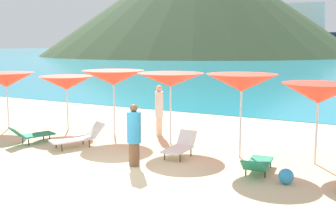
% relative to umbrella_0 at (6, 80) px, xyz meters
% --- Properties ---
extents(ground_plane, '(50.00, 100.00, 0.30)m').
position_rel_umbrella_0_xyz_m(ground_plane, '(6.75, 7.20, -2.02)').
color(ground_plane, beige).
extents(headland_hill, '(99.03, 99.03, 34.63)m').
position_rel_umbrella_0_xyz_m(headland_hill, '(-40.81, 111.00, 15.44)').
color(headland_hill, '#384C2D').
rests_on(headland_hill, ground_plane).
extents(umbrella_0, '(2.09, 2.09, 2.15)m').
position_rel_umbrella_0_xyz_m(umbrella_0, '(0.00, 0.00, 0.00)').
color(umbrella_0, silver).
rests_on(umbrella_0, ground_plane).
extents(umbrella_1, '(2.07, 2.07, 2.04)m').
position_rel_umbrella_0_xyz_m(umbrella_1, '(2.20, 0.87, -0.09)').
color(umbrella_1, silver).
rests_on(umbrella_1, ground_plane).
extents(umbrella_2, '(2.34, 2.34, 2.31)m').
position_rel_umbrella_0_xyz_m(umbrella_2, '(4.33, 0.91, 0.18)').
color(umbrella_2, silver).
rests_on(umbrella_2, ground_plane).
extents(umbrella_3, '(2.29, 2.29, 2.31)m').
position_rel_umbrella_0_xyz_m(umbrella_3, '(6.66, 0.75, 0.21)').
color(umbrella_3, silver).
rests_on(umbrella_3, ground_plane).
extents(umbrella_4, '(2.18, 2.18, 2.39)m').
position_rel_umbrella_0_xyz_m(umbrella_4, '(9.18, 0.19, 0.27)').
color(umbrella_4, silver).
rests_on(umbrella_4, ground_plane).
extents(umbrella_5, '(2.07, 2.07, 2.19)m').
position_rel_umbrella_0_xyz_m(umbrella_5, '(11.18, 0.54, 0.05)').
color(umbrella_5, silver).
rests_on(umbrella_5, ground_plane).
extents(lounge_chair_0, '(0.68, 1.73, 0.53)m').
position_rel_umbrella_0_xyz_m(lounge_chair_0, '(10.02, -1.01, -1.62)').
color(lounge_chair_0, '#268C66').
rests_on(lounge_chair_0, ground_plane).
extents(lounge_chair_1, '(1.27, 1.75, 0.71)m').
position_rel_umbrella_0_xyz_m(lounge_chair_1, '(4.30, -0.99, -1.55)').
color(lounge_chair_1, white).
rests_on(lounge_chair_1, ground_plane).
extents(lounge_chair_2, '(0.57, 1.31, 0.68)m').
position_rel_umbrella_0_xyz_m(lounge_chair_2, '(7.64, -0.51, -1.56)').
color(lounge_chair_2, white).
rests_on(lounge_chair_2, ground_plane).
extents(lounge_chair_4, '(1.00, 1.48, 0.60)m').
position_rel_umbrella_0_xyz_m(lounge_chair_4, '(2.64, -1.37, -1.57)').
color(lounge_chair_4, '#268C66').
rests_on(lounge_chair_4, ground_plane).
extents(beachgoer_0, '(0.29, 0.29, 1.79)m').
position_rel_umbrella_0_xyz_m(beachgoer_0, '(5.77, 1.59, -0.90)').
color(beachgoer_0, beige).
rests_on(beachgoer_0, ground_plane).
extents(beachgoer_1, '(0.37, 0.37, 1.66)m').
position_rel_umbrella_0_xyz_m(beachgoer_1, '(6.95, -1.90, -1.01)').
color(beachgoer_1, brown).
rests_on(beachgoer_1, ground_plane).
extents(beach_ball, '(0.36, 0.36, 0.36)m').
position_rel_umbrella_0_xyz_m(beach_ball, '(10.82, -1.45, -1.69)').
color(beach_ball, '#3399D8').
rests_on(beach_ball, ground_plane).
extents(cruise_ship, '(51.40, 13.44, 24.11)m').
position_rel_umbrella_0_xyz_m(cruise_ship, '(-29.28, 174.53, 7.50)').
color(cruise_ship, '#262D47').
rests_on(cruise_ship, ocean_water).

